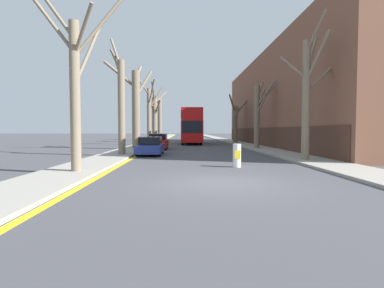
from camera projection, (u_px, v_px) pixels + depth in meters
name	position (u px, v px, depth m)	size (l,w,h in m)	color
ground_plane	(222.00, 183.00, 10.08)	(300.00, 300.00, 0.00)	#424247
sidewalk_left	(160.00, 139.00, 59.83)	(2.51, 120.00, 0.12)	gray
sidewalk_right	(220.00, 139.00, 60.17)	(2.51, 120.00, 0.12)	gray
building_facade_right	(303.00, 101.00, 33.81)	(10.08, 38.09, 10.22)	brown
kerb_line_stripe	(167.00, 139.00, 59.88)	(0.24, 120.00, 0.01)	yellow
street_tree_left_0	(76.00, 81.00, 12.12)	(4.43, 2.86, 8.12)	#7A6B56
street_tree_left_1	(121.00, 102.00, 20.50)	(1.37, 1.90, 8.44)	#7A6B56
street_tree_left_2	(136.00, 105.00, 27.98)	(4.36, 2.96, 8.17)	#7A6B56
street_tree_left_3	(149.00, 113.00, 36.44)	(2.94, 2.74, 7.95)	#7A6B56
street_tree_left_4	(155.00, 116.00, 44.64)	(2.40, 3.74, 8.87)	#7A6B56
street_tree_left_5	(160.00, 117.00, 53.76)	(1.40, 3.46, 8.29)	#7A6B56
street_tree_right_0	(307.00, 94.00, 16.85)	(3.20, 2.75, 7.96)	#7A6B56
street_tree_right_1	(258.00, 113.00, 28.10)	(1.74, 2.03, 6.42)	#7A6B56
street_tree_right_2	(236.00, 120.00, 40.56)	(3.44, 3.97, 6.46)	#7A6B56
double_decker_bus	(191.00, 125.00, 39.51)	(2.60, 11.12, 4.40)	red
parked_car_0	(151.00, 146.00, 21.62)	(1.71, 4.31, 1.29)	navy
parked_car_1	(158.00, 142.00, 28.27)	(1.75, 4.56, 1.44)	maroon
traffic_bollard	(237.00, 156.00, 14.36)	(0.39, 0.40, 1.12)	white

